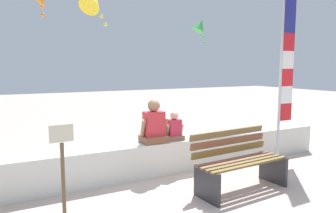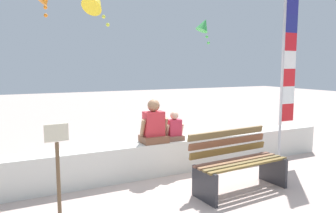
# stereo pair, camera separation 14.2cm
# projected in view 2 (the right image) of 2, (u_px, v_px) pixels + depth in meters

# --- Properties ---
(ground_plane) EXTENTS (40.00, 40.00, 0.00)m
(ground_plane) POSITION_uv_depth(u_px,v_px,m) (199.00, 187.00, 4.95)
(ground_plane) COLOR #B7A197
(seawall_ledge) EXTENTS (6.65, 0.46, 0.56)m
(seawall_ledge) POSITION_uv_depth(u_px,v_px,m) (173.00, 155.00, 5.72)
(seawall_ledge) COLOR silver
(seawall_ledge) RESTS_ON ground
(park_bench) EXTENTS (1.51, 0.72, 0.88)m
(park_bench) POSITION_uv_depth(u_px,v_px,m) (238.00, 164.00, 4.80)
(park_bench) COLOR brown
(park_bench) RESTS_ON ground
(person_adult) EXTENTS (0.48, 0.36, 0.74)m
(person_adult) POSITION_uv_depth(u_px,v_px,m) (154.00, 126.00, 5.45)
(person_adult) COLOR brown
(person_adult) RESTS_ON seawall_ledge
(person_child) EXTENTS (0.33, 0.25, 0.51)m
(person_child) POSITION_uv_depth(u_px,v_px,m) (174.00, 129.00, 5.64)
(person_child) COLOR brown
(person_child) RESTS_ON seawall_ledge
(flag_banner) EXTENTS (0.35, 0.05, 3.13)m
(flag_banner) POSITION_uv_depth(u_px,v_px,m) (287.00, 69.00, 5.96)
(flag_banner) COLOR #B7B7BC
(flag_banner) RESTS_ON ground
(kite_yellow) EXTENTS (0.81, 0.81, 0.92)m
(kite_yellow) POSITION_uv_depth(u_px,v_px,m) (96.00, 1.00, 7.14)
(kite_yellow) COLOR yellow
(kite_green) EXTENTS (0.51, 0.55, 0.82)m
(kite_green) POSITION_uv_depth(u_px,v_px,m) (204.00, 25.00, 9.37)
(kite_green) COLOR green
(sign_post) EXTENTS (0.24, 0.04, 1.27)m
(sign_post) POSITION_uv_depth(u_px,v_px,m) (58.00, 173.00, 3.32)
(sign_post) COLOR brown
(sign_post) RESTS_ON ground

